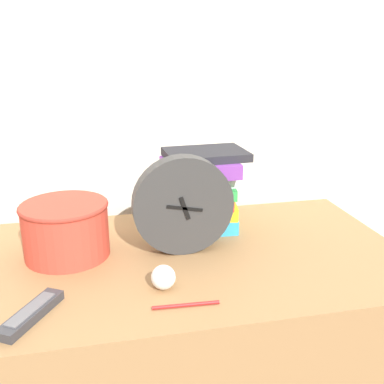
% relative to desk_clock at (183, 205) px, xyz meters
% --- Properties ---
extents(wall_back, '(6.00, 0.04, 2.40)m').
position_rel_desk_clock_xyz_m(wall_back, '(-0.07, 0.38, 0.32)').
color(wall_back, silver).
rests_on(wall_back, ground_plane).
extents(desk, '(1.32, 0.66, 0.75)m').
position_rel_desk_clock_xyz_m(desk, '(-0.07, -0.02, -0.51)').
color(desk, olive).
rests_on(desk, ground_plane).
extents(desk_clock, '(0.27, 0.05, 0.27)m').
position_rel_desk_clock_xyz_m(desk_clock, '(0.00, 0.00, 0.00)').
color(desk_clock, '#333333').
rests_on(desk_clock, desk).
extents(book_stack, '(0.26, 0.20, 0.24)m').
position_rel_desk_clock_xyz_m(book_stack, '(0.08, 0.13, -0.00)').
color(book_stack, '#2D9ED1').
rests_on(book_stack, desk).
extents(basket, '(0.23, 0.23, 0.15)m').
position_rel_desk_clock_xyz_m(basket, '(-0.30, 0.05, -0.05)').
color(basket, '#C63D2D').
rests_on(basket, desk).
extents(tv_remote, '(0.12, 0.17, 0.02)m').
position_rel_desk_clock_xyz_m(tv_remote, '(-0.37, -0.24, -0.12)').
color(tv_remote, '#333338').
rests_on(tv_remote, desk).
extents(crumpled_paper_ball, '(0.06, 0.06, 0.06)m').
position_rel_desk_clock_xyz_m(crumpled_paper_ball, '(-0.08, -0.18, -0.10)').
color(crumpled_paper_ball, white).
rests_on(crumpled_paper_ball, desk).
extents(pen, '(0.15, 0.02, 0.01)m').
position_rel_desk_clock_xyz_m(pen, '(-0.05, -0.26, -0.13)').
color(pen, '#B21E1E').
rests_on(pen, desk).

